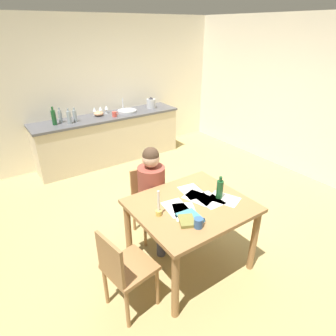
% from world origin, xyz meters
% --- Properties ---
extents(ground_plane, '(5.20, 5.20, 0.04)m').
position_xyz_m(ground_plane, '(0.00, 0.00, -0.02)').
color(ground_plane, tan).
extents(wall_back, '(5.20, 0.12, 2.60)m').
position_xyz_m(wall_back, '(0.00, 2.60, 1.30)').
color(wall_back, silver).
rests_on(wall_back, ground).
extents(wall_right, '(0.12, 5.20, 2.60)m').
position_xyz_m(wall_right, '(2.60, 0.00, 1.30)').
color(wall_right, silver).
rests_on(wall_right, ground).
extents(kitchen_counter, '(2.77, 0.64, 0.90)m').
position_xyz_m(kitchen_counter, '(0.00, 2.24, 0.45)').
color(kitchen_counter, beige).
rests_on(kitchen_counter, ground).
extents(dining_table, '(1.14, 0.99, 0.79)m').
position_xyz_m(dining_table, '(-0.46, -0.82, 0.67)').
color(dining_table, '#9E7042').
rests_on(dining_table, ground).
extents(chair_at_table, '(0.44, 0.44, 0.85)m').
position_xyz_m(chair_at_table, '(-0.52, -0.08, 0.47)').
color(chair_at_table, '#9E7042').
rests_on(chair_at_table, ground).
extents(person_seated, '(0.36, 0.61, 1.19)m').
position_xyz_m(person_seated, '(-0.54, -0.23, 0.68)').
color(person_seated, brown).
rests_on(person_seated, ground).
extents(chair_side_empty, '(0.46, 0.46, 0.87)m').
position_xyz_m(chair_side_empty, '(-1.29, -0.93, 0.49)').
color(chair_side_empty, '#9E7042').
rests_on(chair_side_empty, ground).
extents(coffee_mug, '(0.12, 0.08, 0.09)m').
position_xyz_m(coffee_mug, '(-0.64, -1.14, 0.84)').
color(coffee_mug, '#33598C').
rests_on(coffee_mug, dining_table).
extents(candlestick, '(0.06, 0.06, 0.26)m').
position_xyz_m(candlestick, '(-0.83, -0.79, 0.86)').
color(candlestick, gold).
rests_on(candlestick, dining_table).
extents(book_magazine, '(0.21, 0.24, 0.02)m').
position_xyz_m(book_magazine, '(-0.62, -1.00, 0.80)').
color(book_magazine, teal).
rests_on(book_magazine, dining_table).
extents(book_cookery, '(0.20, 0.22, 0.03)m').
position_xyz_m(book_cookery, '(-0.69, -1.03, 0.80)').
color(book_cookery, olive).
rests_on(book_cookery, dining_table).
extents(paper_letter, '(0.31, 0.35, 0.00)m').
position_xyz_m(paper_letter, '(-0.12, -0.94, 0.79)').
color(paper_letter, white).
rests_on(paper_letter, dining_table).
extents(paper_bill, '(0.25, 0.32, 0.00)m').
position_xyz_m(paper_bill, '(-0.63, -0.79, 0.79)').
color(paper_bill, white).
rests_on(paper_bill, dining_table).
extents(paper_envelope, '(0.22, 0.30, 0.00)m').
position_xyz_m(paper_envelope, '(-0.26, -0.87, 0.79)').
color(paper_envelope, white).
rests_on(paper_envelope, dining_table).
extents(paper_receipt, '(0.25, 0.32, 0.00)m').
position_xyz_m(paper_receipt, '(-0.30, -0.64, 0.79)').
color(paper_receipt, white).
rests_on(paper_receipt, dining_table).
extents(paper_notice, '(0.32, 0.36, 0.00)m').
position_xyz_m(paper_notice, '(-0.59, -0.89, 0.79)').
color(paper_notice, white).
rests_on(paper_notice, dining_table).
extents(paper_flyer, '(0.29, 0.35, 0.00)m').
position_xyz_m(paper_flyer, '(-0.33, -0.77, 0.79)').
color(paper_flyer, white).
rests_on(paper_flyer, dining_table).
extents(wine_bottle_on_table, '(0.07, 0.07, 0.25)m').
position_xyz_m(wine_bottle_on_table, '(-0.15, -0.89, 0.89)').
color(wine_bottle_on_table, '#194C23').
rests_on(wine_bottle_on_table, dining_table).
extents(sink_unit, '(0.36, 0.36, 0.24)m').
position_xyz_m(sink_unit, '(0.41, 2.24, 0.92)').
color(sink_unit, '#B2B7BC').
rests_on(sink_unit, kitchen_counter).
extents(bottle_oil, '(0.07, 0.07, 0.30)m').
position_xyz_m(bottle_oil, '(-0.95, 2.23, 1.03)').
color(bottle_oil, '#194C23').
rests_on(bottle_oil, kitchen_counter).
extents(bottle_vinegar, '(0.06, 0.06, 0.26)m').
position_xyz_m(bottle_vinegar, '(-0.83, 2.29, 1.01)').
color(bottle_vinegar, '#8C999E').
rests_on(bottle_vinegar, kitchen_counter).
extents(bottle_wine_red, '(0.07, 0.07, 0.26)m').
position_xyz_m(bottle_wine_red, '(-0.73, 2.15, 1.01)').
color(bottle_wine_red, '#8C999E').
rests_on(bottle_wine_red, kitchen_counter).
extents(bottle_sauce, '(0.07, 0.07, 0.24)m').
position_xyz_m(bottle_sauce, '(-0.61, 2.20, 1.00)').
color(bottle_sauce, '#8C999E').
rests_on(bottle_sauce, kitchen_counter).
extents(mixing_bowl, '(0.18, 0.18, 0.08)m').
position_xyz_m(mixing_bowl, '(-0.14, 2.32, 0.94)').
color(mixing_bowl, tan).
rests_on(mixing_bowl, kitchen_counter).
extents(stovetop_kettle, '(0.18, 0.18, 0.22)m').
position_xyz_m(stovetop_kettle, '(0.95, 2.24, 1.00)').
color(stovetop_kettle, '#B7BABF').
rests_on(stovetop_kettle, kitchen_counter).
extents(wine_glass_near_sink, '(0.07, 0.07, 0.15)m').
position_xyz_m(wine_glass_near_sink, '(0.05, 2.39, 1.01)').
color(wine_glass_near_sink, silver).
rests_on(wine_glass_near_sink, kitchen_counter).
extents(wine_glass_by_kettle, '(0.07, 0.07, 0.15)m').
position_xyz_m(wine_glass_by_kettle, '(-0.06, 2.39, 1.01)').
color(wine_glass_by_kettle, silver).
rests_on(wine_glass_by_kettle, kitchen_counter).
extents(wine_glass_back_left, '(0.07, 0.07, 0.15)m').
position_xyz_m(wine_glass_back_left, '(-0.18, 2.39, 1.01)').
color(wine_glass_back_left, silver).
rests_on(wine_glass_back_left, kitchen_counter).
extents(teacup_on_counter, '(0.12, 0.08, 0.10)m').
position_xyz_m(teacup_on_counter, '(0.08, 2.09, 0.95)').
color(teacup_on_counter, '#D84C3F').
rests_on(teacup_on_counter, kitchen_counter).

